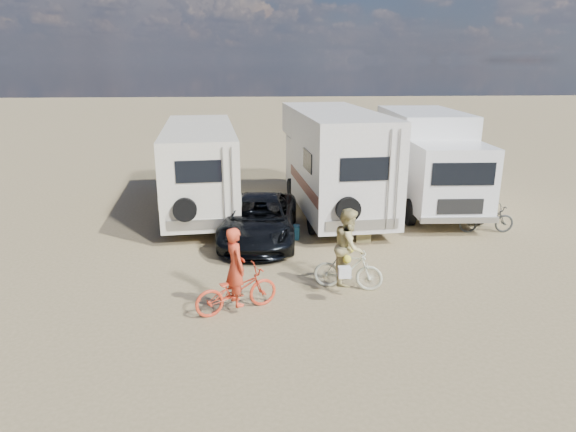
{
  "coord_description": "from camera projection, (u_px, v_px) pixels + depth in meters",
  "views": [
    {
      "loc": [
        -2.99,
        -11.39,
        5.42
      ],
      "look_at": [
        -2.14,
        2.06,
        1.3
      ],
      "focal_mm": 31.82,
      "sensor_mm": 36.0,
      "label": 1
    }
  ],
  "objects": [
    {
      "name": "bike_parked",
      "position": [
        486.0,
        219.0,
        16.65
      ],
      "size": [
        1.81,
        0.69,
        0.94
      ],
      "primitive_type": "imported",
      "rotation": [
        0.0,
        0.0,
        1.53
      ],
      "color": "#2B2D2A",
      "rests_on": "ground"
    },
    {
      "name": "ground",
      "position": [
        379.0,
        289.0,
        12.64
      ],
      "size": [
        140.0,
        140.0,
        0.0
      ],
      "primitive_type": "plane",
      "color": "#948058",
      "rests_on": "ground"
    },
    {
      "name": "box_truck",
      "position": [
        429.0,
        162.0,
        19.07
      ],
      "size": [
        2.82,
        7.0,
        3.57
      ],
      "primitive_type": null,
      "rotation": [
        0.0,
        0.0,
        -0.03
      ],
      "color": "silver",
      "rests_on": "ground"
    },
    {
      "name": "cooler",
      "position": [
        291.0,
        232.0,
        16.15
      ],
      "size": [
        0.58,
        0.46,
        0.42
      ],
      "primitive_type": "cube",
      "rotation": [
        0.0,
        0.0,
        -0.15
      ],
      "color": "#20627E",
      "rests_on": "ground"
    },
    {
      "name": "rider_man",
      "position": [
        236.0,
        274.0,
        11.27
      ],
      "size": [
        0.65,
        0.77,
        1.8
      ],
      "primitive_type": "imported",
      "rotation": [
        0.0,
        0.0,
        1.98
      ],
      "color": "red",
      "rests_on": "ground"
    },
    {
      "name": "dark_suv",
      "position": [
        260.0,
        219.0,
        15.93
      ],
      "size": [
        2.66,
        5.03,
        1.35
      ],
      "primitive_type": "imported",
      "rotation": [
        0.0,
        0.0,
        -0.09
      ],
      "color": "black",
      "rests_on": "ground"
    },
    {
      "name": "bike_man",
      "position": [
        236.0,
        290.0,
        11.38
      ],
      "size": [
        2.03,
        1.38,
        1.01
      ],
      "primitive_type": "imported",
      "rotation": [
        0.0,
        0.0,
        1.98
      ],
      "color": "red",
      "rests_on": "ground"
    },
    {
      "name": "rv_main",
      "position": [
        334.0,
        163.0,
        18.37
      ],
      "size": [
        3.28,
        7.66,
        3.73
      ],
      "primitive_type": null,
      "rotation": [
        0.0,
        0.0,
        0.09
      ],
      "color": "white",
      "rests_on": "ground"
    },
    {
      "name": "bike_woman",
      "position": [
        348.0,
        270.0,
        12.49
      ],
      "size": [
        1.76,
        0.93,
        1.02
      ],
      "primitive_type": "imported",
      "rotation": [
        0.0,
        0.0,
        1.29
      ],
      "color": "beige",
      "rests_on": "ground"
    },
    {
      "name": "rider_woman",
      "position": [
        349.0,
        253.0,
        12.36
      ],
      "size": [
        0.94,
        1.08,
        1.89
      ],
      "primitive_type": "imported",
      "rotation": [
        0.0,
        0.0,
        1.29
      ],
      "color": "tan",
      "rests_on": "ground"
    },
    {
      "name": "rv_left",
      "position": [
        200.0,
        170.0,
        18.69
      ],
      "size": [
        3.15,
        7.88,
        3.16
      ],
      "primitive_type": null,
      "rotation": [
        0.0,
        0.0,
        0.1
      ],
      "color": "beige",
      "rests_on": "ground"
    },
    {
      "name": "crate",
      "position": [
        363.0,
        235.0,
        15.97
      ],
      "size": [
        0.49,
        0.49,
        0.36
      ],
      "primitive_type": "cube",
      "rotation": [
        0.0,
        0.0,
        -0.11
      ],
      "color": "olive",
      "rests_on": "ground"
    }
  ]
}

